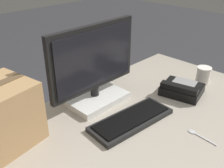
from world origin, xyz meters
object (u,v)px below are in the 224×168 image
Objects in this scene: paper_cup_right at (203,75)px; spoon at (197,135)px; keyboard at (131,120)px; desk_phone at (182,89)px; monitor at (94,71)px.

paper_cup_right reaches higher than spoon.
keyboard is 3.04× the size of spoon.
desk_phone is at bearing -42.94° from spoon.
paper_cup_right is at bearing -59.77° from spoon.
paper_cup_right is (0.21, -0.02, 0.02)m from desk_phone.
desk_phone is at bearing 175.11° from paper_cup_right.
desk_phone reaches higher than spoon.
paper_cup_right is at bearing -18.07° from desk_phone.
keyboard is at bearing 163.34° from desk_phone.
keyboard is at bearing -92.55° from monitor.
paper_cup_right is (0.61, -0.04, 0.04)m from keyboard.
monitor is at bearing 92.84° from keyboard.
keyboard is (-0.01, -0.27, -0.16)m from monitor.
desk_phone reaches higher than keyboard.
monitor is 0.31m from keyboard.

